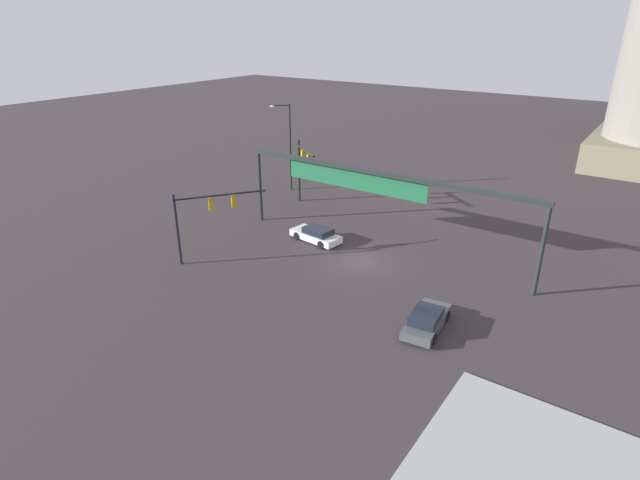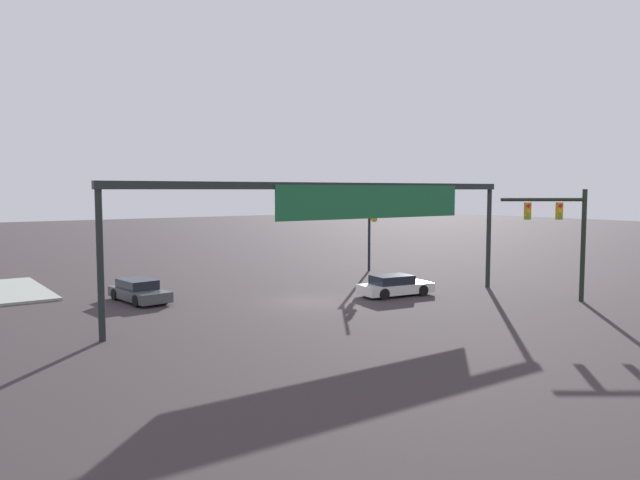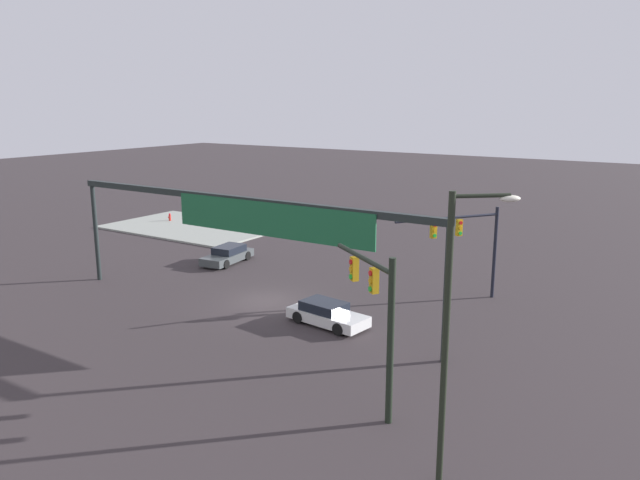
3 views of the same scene
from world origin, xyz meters
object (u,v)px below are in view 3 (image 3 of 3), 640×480
at_px(traffic_signal_near_corner, 467,236).
at_px(traffic_signal_opposite_side, 378,306).
at_px(sedan_car_approaching, 228,255).
at_px(fire_hydrant_on_curb, 170,217).
at_px(sedan_car_waiting_far, 327,314).
at_px(streetlamp_curved_arm, 453,325).

bearing_deg(traffic_signal_near_corner, traffic_signal_opposite_side, 42.47).
relative_size(traffic_signal_near_corner, traffic_signal_opposite_side, 0.90).
height_order(sedan_car_approaching, fire_hydrant_on_curb, sedan_car_approaching).
bearing_deg(fire_hydrant_on_curb, sedan_car_approaching, 150.20).
xyz_separation_m(traffic_signal_opposite_side, fire_hydrant_on_curb, (33.98, -21.89, -3.60)).
xyz_separation_m(traffic_signal_near_corner, sedan_car_approaching, (17.34, 0.84, -3.33)).
distance_m(traffic_signal_near_corner, sedan_car_waiting_far, 9.48).
xyz_separation_m(traffic_signal_near_corner, streetlamp_curved_arm, (-5.74, 17.14, 1.20)).
bearing_deg(sedan_car_waiting_far, streetlamp_curved_arm, -35.37).
bearing_deg(sedan_car_approaching, fire_hydrant_on_curb, -126.24).
relative_size(streetlamp_curved_arm, sedan_car_waiting_far, 1.98).
xyz_separation_m(sedan_car_approaching, fire_hydrant_on_curb, (14.84, -8.50, -0.09)).
bearing_deg(fire_hydrant_on_curb, sedan_car_waiting_far, 151.06).
distance_m(streetlamp_curved_arm, sedan_car_waiting_far, 14.80).
relative_size(streetlamp_curved_arm, sedan_car_approaching, 1.98).
relative_size(sedan_car_approaching, fire_hydrant_on_curb, 6.40).
relative_size(sedan_car_approaching, sedan_car_waiting_far, 1.00).
xyz_separation_m(sedan_car_approaching, sedan_car_waiting_far, (-12.73, 6.74, -0.00)).
bearing_deg(streetlamp_curved_arm, sedan_car_waiting_far, 96.43).
bearing_deg(traffic_signal_near_corner, sedan_car_approaching, -51.96).
bearing_deg(traffic_signal_near_corner, sedan_car_waiting_far, 3.97).
distance_m(streetlamp_curved_arm, fire_hydrant_on_curb, 45.54).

